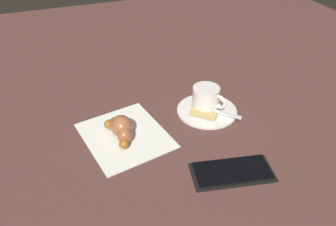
{
  "coord_description": "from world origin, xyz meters",
  "views": [
    {
      "loc": [
        -0.2,
        -0.54,
        0.45
      ],
      "look_at": [
        0.0,
        0.01,
        0.03
      ],
      "focal_mm": 35.46,
      "sensor_mm": 36.0,
      "label": 1
    }
  ],
  "objects_px": {
    "napkin": "(125,135)",
    "teaspoon": "(208,108)",
    "saucer": "(207,110)",
    "croissant": "(121,129)",
    "espresso_cup": "(206,97)",
    "cell_phone": "(232,172)",
    "sugar_packet": "(203,114)"
  },
  "relations": [
    {
      "from": "napkin",
      "to": "teaspoon",
      "type": "bearing_deg",
      "value": 4.74
    },
    {
      "from": "saucer",
      "to": "croissant",
      "type": "xyz_separation_m",
      "value": [
        -0.21,
        -0.02,
        0.02
      ]
    },
    {
      "from": "espresso_cup",
      "to": "croissant",
      "type": "distance_m",
      "value": 0.21
    },
    {
      "from": "saucer",
      "to": "napkin",
      "type": "relative_size",
      "value": 0.75
    },
    {
      "from": "teaspoon",
      "to": "napkin",
      "type": "height_order",
      "value": "teaspoon"
    },
    {
      "from": "teaspoon",
      "to": "croissant",
      "type": "bearing_deg",
      "value": -175.13
    },
    {
      "from": "espresso_cup",
      "to": "cell_phone",
      "type": "bearing_deg",
      "value": -102.04
    },
    {
      "from": "sugar_packet",
      "to": "cell_phone",
      "type": "distance_m",
      "value": 0.18
    },
    {
      "from": "napkin",
      "to": "croissant",
      "type": "xyz_separation_m",
      "value": [
        -0.01,
        -0.0,
        0.02
      ]
    },
    {
      "from": "saucer",
      "to": "napkin",
      "type": "height_order",
      "value": "saucer"
    },
    {
      "from": "saucer",
      "to": "croissant",
      "type": "height_order",
      "value": "croissant"
    },
    {
      "from": "saucer",
      "to": "cell_phone",
      "type": "relative_size",
      "value": 0.86
    },
    {
      "from": "napkin",
      "to": "cell_phone",
      "type": "bearing_deg",
      "value": -47.6
    },
    {
      "from": "sugar_packet",
      "to": "napkin",
      "type": "height_order",
      "value": "sugar_packet"
    },
    {
      "from": "espresso_cup",
      "to": "croissant",
      "type": "height_order",
      "value": "espresso_cup"
    },
    {
      "from": "sugar_packet",
      "to": "cell_phone",
      "type": "xyz_separation_m",
      "value": [
        -0.02,
        -0.18,
        -0.01
      ]
    },
    {
      "from": "teaspoon",
      "to": "cell_phone",
      "type": "xyz_separation_m",
      "value": [
        -0.04,
        -0.19,
        -0.01
      ]
    },
    {
      "from": "saucer",
      "to": "teaspoon",
      "type": "height_order",
      "value": "teaspoon"
    },
    {
      "from": "teaspoon",
      "to": "cell_phone",
      "type": "distance_m",
      "value": 0.19
    },
    {
      "from": "saucer",
      "to": "teaspoon",
      "type": "distance_m",
      "value": 0.01
    },
    {
      "from": "teaspoon",
      "to": "croissant",
      "type": "height_order",
      "value": "croissant"
    },
    {
      "from": "teaspoon",
      "to": "napkin",
      "type": "bearing_deg",
      "value": -175.26
    },
    {
      "from": "sugar_packet",
      "to": "croissant",
      "type": "distance_m",
      "value": 0.19
    },
    {
      "from": "cell_phone",
      "to": "espresso_cup",
      "type": "bearing_deg",
      "value": 77.96
    },
    {
      "from": "saucer",
      "to": "croissant",
      "type": "distance_m",
      "value": 0.21
    },
    {
      "from": "sugar_packet",
      "to": "cell_phone",
      "type": "bearing_deg",
      "value": -54.28
    },
    {
      "from": "napkin",
      "to": "cell_phone",
      "type": "distance_m",
      "value": 0.24
    },
    {
      "from": "sugar_packet",
      "to": "napkin",
      "type": "relative_size",
      "value": 0.33
    },
    {
      "from": "espresso_cup",
      "to": "teaspoon",
      "type": "height_order",
      "value": "espresso_cup"
    },
    {
      "from": "espresso_cup",
      "to": "cell_phone",
      "type": "xyz_separation_m",
      "value": [
        -0.04,
        -0.2,
        -0.03
      ]
    },
    {
      "from": "teaspoon",
      "to": "sugar_packet",
      "type": "relative_size",
      "value": 1.61
    },
    {
      "from": "croissant",
      "to": "cell_phone",
      "type": "relative_size",
      "value": 0.63
    }
  ]
}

